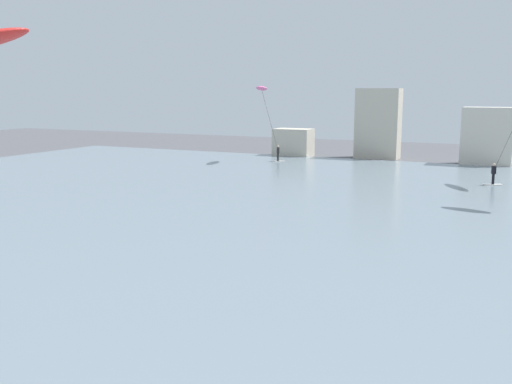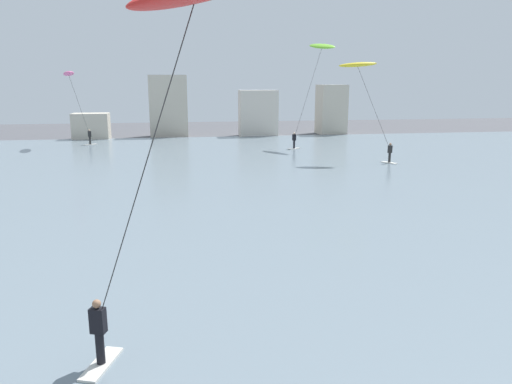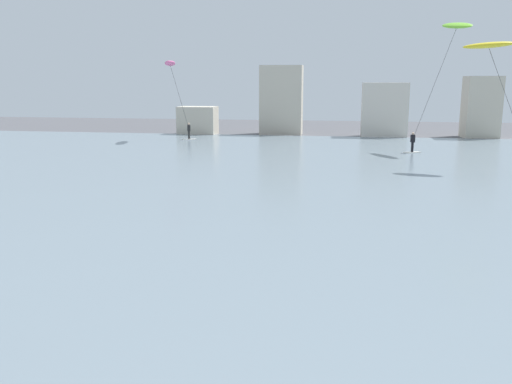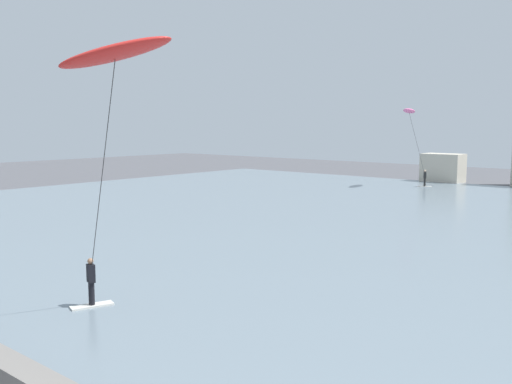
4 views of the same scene
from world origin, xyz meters
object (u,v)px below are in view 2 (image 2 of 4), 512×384
Objects in this scene: kitesurfer_lime at (320,54)px; kitesurfer_red at (185,29)px; kitesurfer_yellow at (361,74)px; kitesurfer_pink at (71,80)px.

kitesurfer_red is at bearing -110.26° from kitesurfer_lime.
kitesurfer_yellow reaches higher than kitesurfer_pink.
kitesurfer_pink is at bearing 104.36° from kitesurfer_red.
kitesurfer_red is at bearing -75.64° from kitesurfer_pink.
kitesurfer_red is 0.84× the size of kitesurfer_lime.
kitesurfer_pink is 0.73× the size of kitesurfer_lime.
kitesurfer_lime is (-0.79, 9.21, 2.07)m from kitesurfer_yellow.
kitesurfer_lime is at bearing -9.90° from kitesurfer_pink.
kitesurfer_pink is at bearing 151.95° from kitesurfer_yellow.
kitesurfer_yellow is 31.83m from kitesurfer_red.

